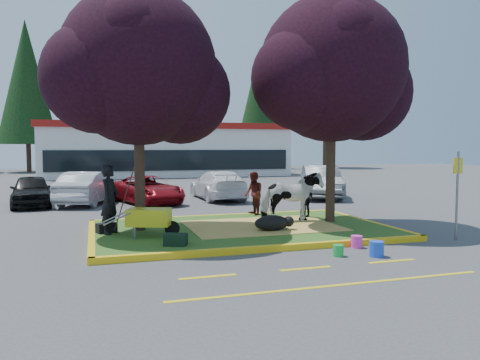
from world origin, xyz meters
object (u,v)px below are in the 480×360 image
object	(u,v)px
bucket_green	(338,251)
bucket_blue	(377,249)
calf	(272,223)
sign_post	(457,186)
cow	(291,197)
bucket_pink	(357,242)
car_black	(31,191)
car_silver	(88,188)
wheelbarrow	(150,218)
handler	(110,199)

from	to	relation	value
bucket_green	bucket_blue	bearing A→B (deg)	-19.89
calf	bucket_green	world-z (taller)	calf
sign_post	calf	bearing A→B (deg)	147.41
cow	bucket_pink	xyz separation A→B (m)	(0.32, -3.19, -0.77)
bucket_pink	car_black	size ratio (longest dim) A/B	0.08
car_silver	cow	bearing A→B (deg)	145.06
calf	car_black	xyz separation A→B (m)	(-7.04, 8.98, 0.28)
sign_post	car_black	bearing A→B (deg)	127.09
cow	bucket_pink	size ratio (longest dim) A/B	6.18
wheelbarrow	sign_post	xyz separation A→B (m)	(7.68, -1.98, 0.76)
handler	car_black	world-z (taller)	handler
sign_post	car_silver	xyz separation A→B (m)	(-9.26, 10.94, -0.71)
bucket_pink	car_black	xyz separation A→B (m)	(-8.45, 10.97, 0.50)
sign_post	bucket_green	world-z (taller)	sign_post
calf	wheelbarrow	size ratio (longest dim) A/B	0.51
bucket_pink	bucket_blue	bearing A→B (deg)	-94.19
bucket_green	cow	bearing A→B (deg)	82.00
wheelbarrow	bucket_green	distance (m)	4.72
bucket_blue	car_silver	xyz separation A→B (m)	(-6.18, 11.98, 0.52)
handler	sign_post	bearing A→B (deg)	-81.30
cow	car_silver	world-z (taller)	cow
sign_post	car_black	size ratio (longest dim) A/B	0.61
wheelbarrow	bucket_green	xyz separation A→B (m)	(3.81, -2.73, -0.52)
car_silver	car_black	bearing A→B (deg)	20.06
cow	car_silver	bearing A→B (deg)	41.74
sign_post	bucket_pink	bearing A→B (deg)	172.47
wheelbarrow	bucket_pink	world-z (taller)	wheelbarrow
wheelbarrow	car_silver	xyz separation A→B (m)	(-1.57, 8.96, 0.05)
handler	bucket_green	distance (m)	5.98
wheelbarrow	handler	bearing A→B (deg)	159.35
calf	bucket_green	bearing A→B (deg)	-86.56
calf	bucket_blue	xyz separation A→B (m)	(1.34, -2.92, -0.19)
bucket_green	car_black	bearing A→B (deg)	123.16
sign_post	bucket_pink	distance (m)	3.27
handler	bucket_pink	xyz separation A→B (m)	(5.61, -2.87, -0.91)
handler	bucket_blue	distance (m)	6.77
bucket_blue	car_black	size ratio (longest dim) A/B	0.09
wheelbarrow	calf	bearing A→B (deg)	17.94
cow	bucket_blue	distance (m)	4.20
handler	bucket_blue	world-z (taller)	handler
handler	bucket_green	bearing A→B (deg)	-100.02
car_black	cow	bearing A→B (deg)	-49.55
calf	cow	bearing A→B (deg)	39.60
bucket_blue	bucket_green	bearing A→B (deg)	160.11
cow	wheelbarrow	distance (m)	4.50
car_black	car_silver	distance (m)	2.20
handler	wheelbarrow	distance (m)	1.29
bucket_green	bucket_blue	size ratio (longest dim) A/B	0.75
bucket_blue	car_silver	world-z (taller)	car_silver
calf	handler	size ratio (longest dim) A/B	0.54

